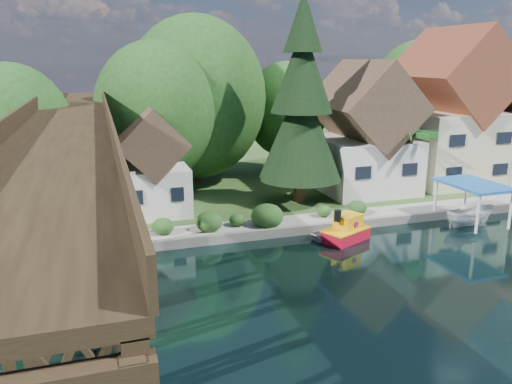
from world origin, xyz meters
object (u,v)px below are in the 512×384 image
conifer (301,105)px  tugboat (346,230)px  trestle_bridge (72,183)px  palm_tree (410,136)px  house_center (449,117)px  boat_canopy (471,208)px  boat_white_a (337,232)px  shed (152,169)px  house_left (363,137)px

conifer → tugboat: 10.74m
trestle_bridge → palm_tree: trestle_bridge is taller
palm_tree → house_center: bearing=30.9°
trestle_bridge → boat_canopy: size_ratio=8.91×
tugboat → boat_canopy: size_ratio=0.74×
trestle_bridge → house_center: size_ratio=3.18×
trestle_bridge → boat_white_a: trestle_bridge is taller
house_center → palm_tree: house_center is taller
trestle_bridge → house_center: bearing=19.5°
shed → boat_white_a: shed is taller
shed → conifer: (11.31, -0.77, 4.34)m
conifer → boat_white_a: bearing=-91.2°
conifer → house_center: bearing=10.0°
house_center → boat_canopy: 12.96m
house_left → tugboat: 12.73m
house_center → boat_white_a: house_center is taller
shed → palm_tree: (20.23, -2.04, 1.78)m
palm_tree → boat_white_a: size_ratio=1.61×
palm_tree → boat_canopy: palm_tree is taller
shed → boat_canopy: size_ratio=1.58×
conifer → tugboat: size_ratio=4.35×
boat_canopy → shed: bearing=158.3°
trestle_bridge → house_left: size_ratio=4.01×
house_center → house_left: bearing=-176.8°
shed → boat_canopy: (21.25, -8.45, -2.48)m
trestle_bridge → conifer: conifer is taller
conifer → boat_canopy: size_ratio=3.21×
trestle_bridge → tugboat: (16.45, 0.85, -4.65)m
house_left → house_center: 9.10m
palm_tree → boat_white_a: (-9.07, -5.67, -5.23)m
house_left → conifer: bearing=-161.3°
trestle_bridge → house_center: (32.00, 11.33, 1.07)m
house_left → tugboat: bearing=-123.3°
shed → boat_white_a: 14.00m
house_center → boat_white_a: size_ratio=3.83×
shed → palm_tree: 20.41m
house_left → shed: size_ratio=1.40×
trestle_bridge → house_center: 33.96m
shed → conifer: 12.14m
tugboat → boat_white_a: bearing=110.8°
trestle_bridge → conifer: bearing=27.7°
palm_tree → trestle_bridge: bearing=-163.9°
house_left → palm_tree: bearing=-57.8°
tugboat → boat_canopy: bearing=0.2°
shed → trestle_bridge: bearing=-118.2°
shed → house_center: bearing=4.2°
conifer → palm_tree: size_ratio=2.72×
trestle_bridge → conifer: 18.63m
trestle_bridge → boat_canopy: trestle_bridge is taller
trestle_bridge → house_left: (23.00, 10.83, -0.21)m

